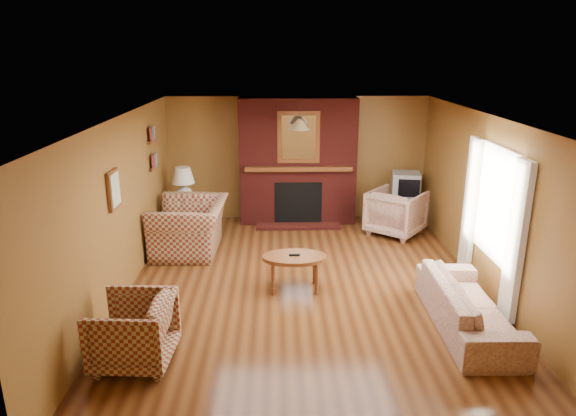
{
  "coord_description": "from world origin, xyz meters",
  "views": [
    {
      "loc": [
        -0.41,
        -6.6,
        3.25
      ],
      "look_at": [
        -0.24,
        0.6,
        1.01
      ],
      "focal_mm": 32.0,
      "sensor_mm": 36.0,
      "label": 1
    }
  ],
  "objects_px": {
    "plaid_loveseat": "(190,227)",
    "plaid_armchair": "(133,331)",
    "floral_sofa": "(469,305)",
    "crt_tv": "(406,185)",
    "fireplace": "(298,162)",
    "side_table": "(186,217)",
    "coffee_table": "(294,260)",
    "table_lamp": "(183,184)",
    "tv_stand": "(404,210)",
    "floral_armchair": "(396,212)"
  },
  "relations": [
    {
      "from": "plaid_loveseat",
      "to": "plaid_armchair",
      "type": "relative_size",
      "value": 1.6
    },
    {
      "from": "floral_sofa",
      "to": "crt_tv",
      "type": "bearing_deg",
      "value": -1.43
    },
    {
      "from": "fireplace",
      "to": "side_table",
      "type": "bearing_deg",
      "value": -165.71
    },
    {
      "from": "coffee_table",
      "to": "plaid_loveseat",
      "type": "bearing_deg",
      "value": 138.72
    },
    {
      "from": "plaid_loveseat",
      "to": "table_lamp",
      "type": "height_order",
      "value": "table_lamp"
    },
    {
      "from": "fireplace",
      "to": "side_table",
      "type": "relative_size",
      "value": 4.47
    },
    {
      "from": "tv_stand",
      "to": "crt_tv",
      "type": "relative_size",
      "value": 0.92
    },
    {
      "from": "fireplace",
      "to": "floral_sofa",
      "type": "relative_size",
      "value": 1.2
    },
    {
      "from": "coffee_table",
      "to": "table_lamp",
      "type": "height_order",
      "value": "table_lamp"
    },
    {
      "from": "table_lamp",
      "to": "tv_stand",
      "type": "distance_m",
      "value": 4.21
    },
    {
      "from": "plaid_armchair",
      "to": "floral_armchair",
      "type": "distance_m",
      "value": 5.44
    },
    {
      "from": "plaid_loveseat",
      "to": "table_lamp",
      "type": "distance_m",
      "value": 1.13
    },
    {
      "from": "plaid_armchair",
      "to": "floral_armchair",
      "type": "height_order",
      "value": "floral_armchair"
    },
    {
      "from": "plaid_armchair",
      "to": "side_table",
      "type": "distance_m",
      "value": 4.2
    },
    {
      "from": "fireplace",
      "to": "table_lamp",
      "type": "bearing_deg",
      "value": -165.71
    },
    {
      "from": "floral_armchair",
      "to": "tv_stand",
      "type": "height_order",
      "value": "floral_armchair"
    },
    {
      "from": "floral_armchair",
      "to": "table_lamp",
      "type": "distance_m",
      "value": 3.9
    },
    {
      "from": "table_lamp",
      "to": "coffee_table",
      "type": "bearing_deg",
      "value": -51.92
    },
    {
      "from": "plaid_loveseat",
      "to": "coffee_table",
      "type": "relative_size",
      "value": 1.48
    },
    {
      "from": "plaid_armchair",
      "to": "coffee_table",
      "type": "relative_size",
      "value": 0.93
    },
    {
      "from": "floral_sofa",
      "to": "table_lamp",
      "type": "bearing_deg",
      "value": 49.23
    },
    {
      "from": "floral_sofa",
      "to": "tv_stand",
      "type": "relative_size",
      "value": 3.68
    },
    {
      "from": "plaid_armchair",
      "to": "fireplace",
      "type": "bearing_deg",
      "value": 160.97
    },
    {
      "from": "floral_armchair",
      "to": "side_table",
      "type": "distance_m",
      "value": 3.87
    },
    {
      "from": "plaid_armchair",
      "to": "tv_stand",
      "type": "distance_m",
      "value": 6.05
    },
    {
      "from": "tv_stand",
      "to": "crt_tv",
      "type": "xyz_separation_m",
      "value": [
        0.0,
        -0.01,
        0.51
      ]
    },
    {
      "from": "coffee_table",
      "to": "floral_sofa",
      "type": "bearing_deg",
      "value": -27.58
    },
    {
      "from": "floral_sofa",
      "to": "floral_armchair",
      "type": "relative_size",
      "value": 2.21
    },
    {
      "from": "table_lamp",
      "to": "crt_tv",
      "type": "height_order",
      "value": "table_lamp"
    },
    {
      "from": "plaid_loveseat",
      "to": "plaid_armchair",
      "type": "height_order",
      "value": "plaid_loveseat"
    },
    {
      "from": "floral_armchair",
      "to": "table_lamp",
      "type": "relative_size",
      "value": 1.33
    },
    {
      "from": "floral_armchair",
      "to": "plaid_loveseat",
      "type": "bearing_deg",
      "value": 50.91
    },
    {
      "from": "fireplace",
      "to": "floral_sofa",
      "type": "height_order",
      "value": "fireplace"
    },
    {
      "from": "fireplace",
      "to": "side_table",
      "type": "distance_m",
      "value": 2.35
    },
    {
      "from": "plaid_loveseat",
      "to": "side_table",
      "type": "relative_size",
      "value": 2.46
    },
    {
      "from": "plaid_armchair",
      "to": "table_lamp",
      "type": "relative_size",
      "value": 1.22
    },
    {
      "from": "side_table",
      "to": "floral_sofa",
      "type": "bearing_deg",
      "value": -41.55
    },
    {
      "from": "side_table",
      "to": "tv_stand",
      "type": "distance_m",
      "value": 4.16
    },
    {
      "from": "plaid_armchair",
      "to": "floral_sofa",
      "type": "distance_m",
      "value": 3.9
    },
    {
      "from": "side_table",
      "to": "crt_tv",
      "type": "xyz_separation_m",
      "value": [
        4.15,
        0.34,
        0.51
      ]
    },
    {
      "from": "table_lamp",
      "to": "tv_stand",
      "type": "bearing_deg",
      "value": 4.82
    },
    {
      "from": "floral_sofa",
      "to": "plaid_loveseat",
      "type": "bearing_deg",
      "value": 56.49
    },
    {
      "from": "fireplace",
      "to": "plaid_armchair",
      "type": "xyz_separation_m",
      "value": [
        -1.95,
        -4.73,
        -0.81
      ]
    },
    {
      "from": "fireplace",
      "to": "coffee_table",
      "type": "distance_m",
      "value": 3.09
    },
    {
      "from": "table_lamp",
      "to": "floral_armchair",
      "type": "bearing_deg",
      "value": -3.27
    },
    {
      "from": "table_lamp",
      "to": "plaid_loveseat",
      "type": "bearing_deg",
      "value": -75.8
    },
    {
      "from": "plaid_loveseat",
      "to": "floral_armchair",
      "type": "relative_size",
      "value": 1.46
    },
    {
      "from": "floral_armchair",
      "to": "table_lamp",
      "type": "height_order",
      "value": "table_lamp"
    },
    {
      "from": "table_lamp",
      "to": "tv_stand",
      "type": "xyz_separation_m",
      "value": [
        4.15,
        0.35,
        -0.64
      ]
    },
    {
      "from": "tv_stand",
      "to": "crt_tv",
      "type": "bearing_deg",
      "value": -94.39
    }
  ]
}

